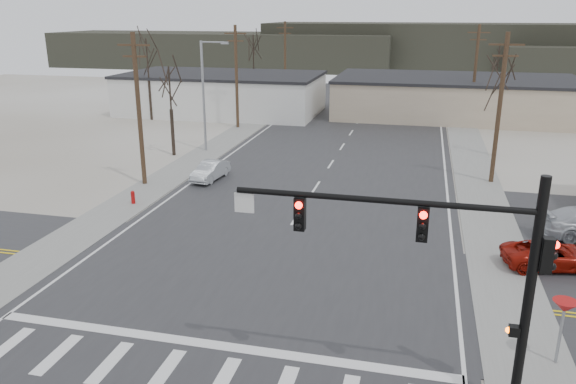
{
  "coord_description": "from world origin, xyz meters",
  "views": [
    {
      "loc": [
        6.57,
        -21.24,
        11.24
      ],
      "look_at": [
        0.3,
        4.76,
        2.6
      ],
      "focal_mm": 35.0,
      "sensor_mm": 36.0,
      "label": 1
    }
  ],
  "objects_px": {
    "fire_hydrant": "(133,197)",
    "sedan_crossing": "(210,171)",
    "car_parked_red": "(551,255)",
    "car_far_a": "(423,111)",
    "car_far_b": "(358,102)",
    "traffic_signal_mast": "(460,258)"
  },
  "relations": [
    {
      "from": "car_parked_red",
      "to": "car_far_a",
      "type": "bearing_deg",
      "value": -2.49
    },
    {
      "from": "sedan_crossing",
      "to": "car_far_b",
      "type": "bearing_deg",
      "value": 85.28
    },
    {
      "from": "traffic_signal_mast",
      "to": "car_parked_red",
      "type": "bearing_deg",
      "value": 65.26
    },
    {
      "from": "traffic_signal_mast",
      "to": "car_far_b",
      "type": "xyz_separation_m",
      "value": [
        -9.02,
        52.76,
        -3.93
      ]
    },
    {
      "from": "sedan_crossing",
      "to": "car_far_b",
      "type": "relative_size",
      "value": 0.93
    },
    {
      "from": "sedan_crossing",
      "to": "car_parked_red",
      "type": "height_order",
      "value": "sedan_crossing"
    },
    {
      "from": "fire_hydrant",
      "to": "car_far_a",
      "type": "height_order",
      "value": "car_far_a"
    },
    {
      "from": "car_far_a",
      "to": "car_far_b",
      "type": "relative_size",
      "value": 1.39
    },
    {
      "from": "sedan_crossing",
      "to": "car_parked_red",
      "type": "xyz_separation_m",
      "value": [
        20.26,
        -9.63,
        -0.04
      ]
    },
    {
      "from": "sedan_crossing",
      "to": "car_far_b",
      "type": "height_order",
      "value": "car_far_b"
    },
    {
      "from": "sedan_crossing",
      "to": "car_far_a",
      "type": "relative_size",
      "value": 0.67
    },
    {
      "from": "fire_hydrant",
      "to": "sedan_crossing",
      "type": "height_order",
      "value": "sedan_crossing"
    },
    {
      "from": "fire_hydrant",
      "to": "car_far_b",
      "type": "relative_size",
      "value": 0.21
    },
    {
      "from": "car_far_b",
      "to": "car_parked_red",
      "type": "height_order",
      "value": "car_far_b"
    },
    {
      "from": "car_far_b",
      "to": "fire_hydrant",
      "type": "bearing_deg",
      "value": -120.58
    },
    {
      "from": "fire_hydrant",
      "to": "car_far_a",
      "type": "bearing_deg",
      "value": 63.13
    },
    {
      "from": "traffic_signal_mast",
      "to": "fire_hydrant",
      "type": "relative_size",
      "value": 10.29
    },
    {
      "from": "car_far_a",
      "to": "car_parked_red",
      "type": "relative_size",
      "value": 1.32
    },
    {
      "from": "fire_hydrant",
      "to": "sedan_crossing",
      "type": "relative_size",
      "value": 0.23
    },
    {
      "from": "sedan_crossing",
      "to": "car_far_b",
      "type": "xyz_separation_m",
      "value": [
        6.37,
        32.56,
        0.07
      ]
    },
    {
      "from": "fire_hydrant",
      "to": "car_parked_red",
      "type": "distance_m",
      "value": 23.25
    },
    {
      "from": "fire_hydrant",
      "to": "sedan_crossing",
      "type": "xyz_separation_m",
      "value": [
        2.7,
        6.0,
        0.23
      ]
    }
  ]
}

